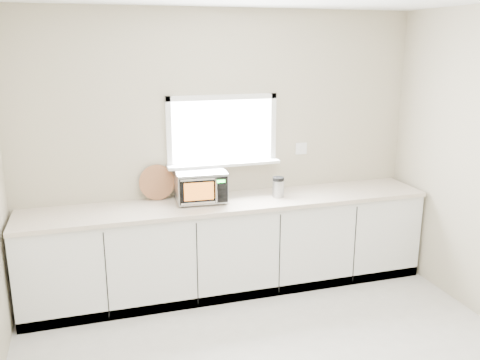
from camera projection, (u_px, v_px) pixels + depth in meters
name	position (u px, v px, depth m)	size (l,w,h in m)	color
back_wall	(222.00, 149.00, 5.02)	(4.00, 0.17, 2.70)	#B4AB8F
cabinets	(231.00, 247.00, 4.99)	(3.92, 0.60, 0.88)	white
countertop	(231.00, 203.00, 4.86)	(3.92, 0.64, 0.04)	beige
microwave	(201.00, 186.00, 4.79)	(0.48, 0.41, 0.30)	black
knife_block	(191.00, 191.00, 4.73)	(0.13, 0.21, 0.28)	#4F281C
cutting_board	(157.00, 182.00, 4.85)	(0.34, 0.34, 0.02)	#945E39
coffee_grinder	(278.00, 187.00, 4.96)	(0.14, 0.14, 0.20)	#AFB1B6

